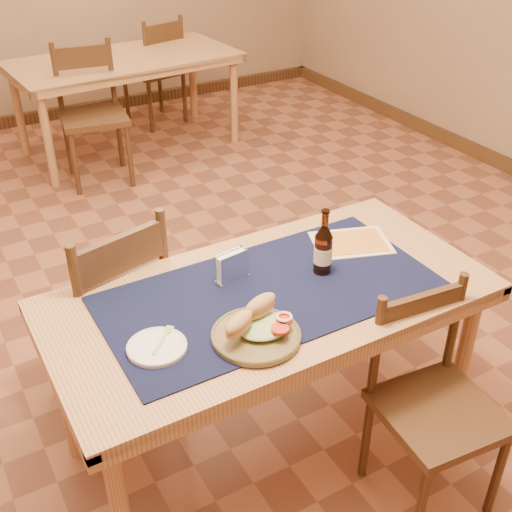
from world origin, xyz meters
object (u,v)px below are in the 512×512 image
chair_main_near (433,401)px  beer_bottle (323,250)px  main_table (270,311)px  back_table (125,68)px  sandwich_plate (257,329)px  chair_main_far (109,310)px  napkin_holder (232,266)px

chair_main_near → beer_bottle: beer_bottle is taller
main_table → back_table: 3.32m
sandwich_plate → back_table: bearing=77.0°
chair_main_near → chair_main_far: bearing=129.7°
beer_bottle → napkin_holder: (-0.32, 0.12, -0.04)m
chair_main_far → chair_main_near: size_ratio=1.12×
chair_main_near → beer_bottle: 0.66m
sandwich_plate → napkin_holder: napkin_holder is taller
chair_main_far → napkin_holder: bearing=-45.9°
back_table → chair_main_near: size_ratio=2.09×
chair_main_near → sandwich_plate: (-0.55, 0.29, 0.34)m
sandwich_plate → chair_main_near: bearing=-27.9°
chair_main_far → beer_bottle: size_ratio=3.69×
sandwich_plate → chair_main_far: bearing=111.8°
beer_bottle → main_table: bearing=-176.8°
main_table → chair_main_near: size_ratio=1.87×
chair_main_near → beer_bottle: size_ratio=3.30×
chair_main_far → beer_bottle: beer_bottle is taller
main_table → chair_main_near: (0.39, -0.49, -0.22)m
main_table → beer_bottle: bearing=3.2°
main_table → beer_bottle: (0.24, 0.01, 0.18)m
sandwich_plate → beer_bottle: beer_bottle is taller
napkin_holder → beer_bottle: bearing=-21.5°
back_table → sandwich_plate: (-0.80, -3.46, 0.12)m
back_table → napkin_holder: size_ratio=13.22×
main_table → chair_main_far: 0.72m
back_table → napkin_holder: 3.20m
chair_main_near → napkin_holder: (-0.47, 0.63, 0.37)m
main_table → napkin_holder: 0.21m
chair_main_far → beer_bottle: (0.69, -0.51, 0.35)m
sandwich_plate → beer_bottle: 0.46m
chair_main_far → napkin_holder: (0.37, -0.39, 0.31)m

